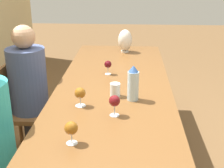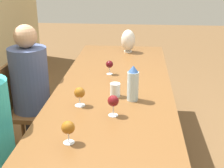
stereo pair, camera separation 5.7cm
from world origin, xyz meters
TOP-DOWN VIEW (x-y plane):
  - dining_table at (0.00, 0.00)m, footprint 2.72×0.91m
  - water_bottle at (-0.21, -0.15)m, footprint 0.08×0.08m
  - water_tumbler at (-0.15, -0.02)m, footprint 0.07×0.07m
  - vase at (1.10, -0.07)m, footprint 0.15×0.15m
  - wine_glass_0 at (0.34, 0.07)m, footprint 0.06×0.06m
  - wine_glass_1 at (-0.34, 0.21)m, footprint 0.08×0.08m
  - wine_glass_2 at (-0.47, -0.03)m, footprint 0.07×0.07m
  - wine_glass_3 at (-0.81, 0.18)m, footprint 0.07×0.07m
  - chair_far at (0.19, 0.81)m, footprint 0.44×0.44m
  - person_far at (0.19, 0.73)m, footprint 0.32×0.32m

SIDE VIEW (x-z plane):
  - chair_far at x=0.19m, z-range 0.04..0.91m
  - person_far at x=0.19m, z-range 0.05..1.26m
  - dining_table at x=0.00m, z-range 0.31..1.07m
  - water_tumbler at x=-0.15m, z-range 0.76..0.86m
  - wine_glass_0 at x=0.34m, z-range 0.78..0.91m
  - wine_glass_3 at x=-0.81m, z-range 0.78..0.91m
  - wine_glass_1 at x=-0.34m, z-range 0.78..0.92m
  - wine_glass_2 at x=-0.47m, z-range 0.79..0.93m
  - water_bottle at x=-0.21m, z-range 0.75..1.01m
  - vase at x=1.10m, z-range 0.76..1.01m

